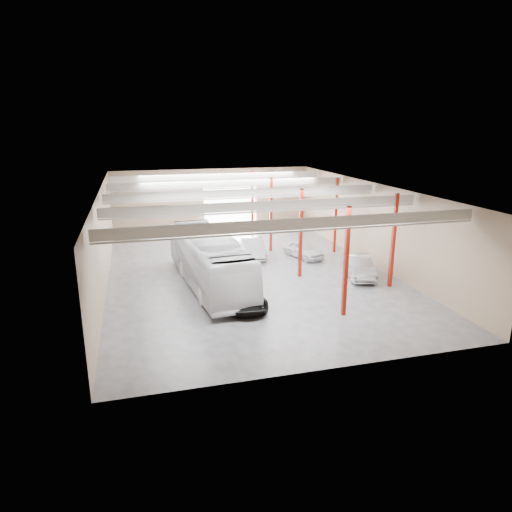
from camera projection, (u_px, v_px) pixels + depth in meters
name	position (u px, v px, depth m)	size (l,w,h in m)	color
depot_shell	(247.00, 212.00, 36.53)	(22.12, 32.12, 7.06)	#434348
coach_bus	(209.00, 260.00, 33.94)	(3.32, 14.21, 3.96)	silver
black_sedan	(244.00, 296.00, 30.27)	(2.49, 5.40, 1.50)	black
car_row_a	(228.00, 271.00, 35.08)	(1.90, 4.73, 1.61)	silver
car_row_b	(253.00, 247.00, 41.79)	(1.78, 5.12, 1.69)	#AFAFB4
car_row_c	(217.00, 237.00, 46.03)	(2.16, 5.32, 1.54)	slate
car_right_near	(359.00, 266.00, 36.19)	(1.81, 5.19, 1.71)	#9E9EA3
car_right_far	(303.00, 250.00, 41.44)	(1.77, 4.41, 1.50)	silver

